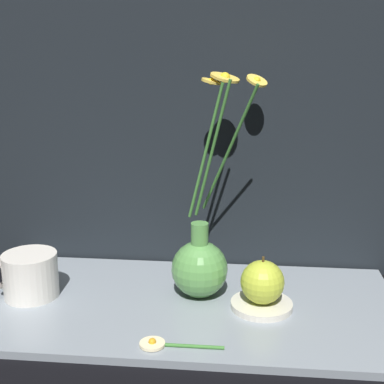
% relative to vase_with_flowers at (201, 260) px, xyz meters
% --- Properties ---
extents(ground_plane, '(6.00, 6.00, 0.00)m').
position_rel_vase_with_flowers_xyz_m(ground_plane, '(-0.02, -0.03, -0.07)').
color(ground_plane, black).
extents(shelf, '(0.67, 0.34, 0.01)m').
position_rel_vase_with_flowers_xyz_m(shelf, '(-0.02, -0.03, -0.07)').
color(shelf, gray).
rests_on(shelf, ground_plane).
extents(vase_with_flowers, '(0.16, 0.16, 0.36)m').
position_rel_vase_with_flowers_xyz_m(vase_with_flowers, '(0.00, 0.00, 0.00)').
color(vase_with_flowers, '#59994C').
rests_on(vase_with_flowers, shelf).
extents(yellow_mug, '(0.10, 0.09, 0.07)m').
position_rel_vase_with_flowers_xyz_m(yellow_mug, '(-0.28, -0.03, -0.02)').
color(yellow_mug, silver).
rests_on(yellow_mug, shelf).
extents(saucer_plate, '(0.10, 0.10, 0.01)m').
position_rel_vase_with_flowers_xyz_m(saucer_plate, '(0.10, -0.04, -0.06)').
color(saucer_plate, silver).
rests_on(saucer_plate, shelf).
extents(orange_fruit, '(0.07, 0.07, 0.08)m').
position_rel_vase_with_flowers_xyz_m(orange_fruit, '(0.10, -0.04, -0.02)').
color(orange_fruit, '#B7C638').
rests_on(orange_fruit, saucer_plate).
extents(loose_daisy, '(0.12, 0.04, 0.01)m').
position_rel_vase_with_flowers_xyz_m(loose_daisy, '(-0.04, -0.17, -0.06)').
color(loose_daisy, '#3D7A33').
rests_on(loose_daisy, shelf).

